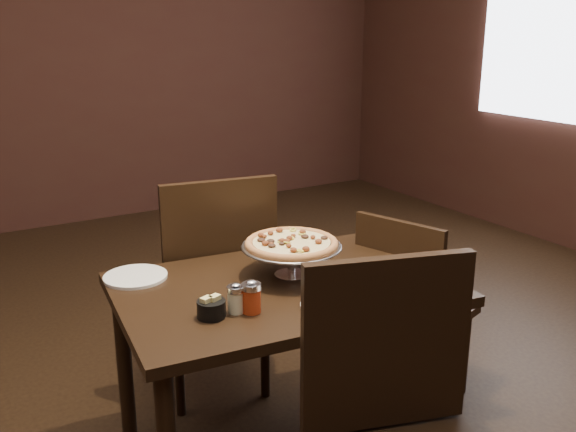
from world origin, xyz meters
TOP-DOWN VIEW (x-y plane):
  - room at (0.06, 0.03)m, footprint 6.04×7.04m
  - dining_table at (0.01, 0.04)m, footprint 1.21×0.87m
  - pizza_stand at (0.07, 0.09)m, footprint 0.36×0.36m
  - parmesan_shaker at (-0.23, -0.08)m, footprint 0.06×0.06m
  - pepper_flake_shaker at (-0.19, -0.10)m, footprint 0.06×0.06m
  - packet_caddy at (-0.31, -0.07)m, footprint 0.09×0.09m
  - napkin_stack at (0.18, -0.23)m, footprint 0.16×0.16m
  - plate_left at (-0.41, 0.36)m, footprint 0.22×0.22m
  - plate_near at (0.06, -0.21)m, footprint 0.23×0.23m
  - serving_spatula at (0.19, 0.02)m, footprint 0.14×0.14m
  - chair_far at (-0.01, 0.58)m, footprint 0.53×0.53m
  - chair_side at (0.65, 0.10)m, footprint 0.49×0.49m

SIDE VIEW (x-z plane):
  - chair_side at x=0.65m, z-range 0.04..0.88m
  - chair_far at x=-0.01m, z-range 0.05..1.04m
  - dining_table at x=0.01m, z-range 0.26..0.96m
  - plate_left at x=-0.41m, z-range 0.71..0.72m
  - plate_near at x=0.06m, z-range 0.71..0.72m
  - napkin_stack at x=0.18m, z-range 0.71..0.72m
  - packet_caddy at x=-0.31m, z-range 0.70..0.77m
  - parmesan_shaker at x=-0.23m, z-range 0.70..0.80m
  - pepper_flake_shaker at x=-0.19m, z-range 0.70..0.81m
  - serving_spatula at x=0.19m, z-range 0.81..0.83m
  - pizza_stand at x=0.07m, z-range 0.75..0.90m
  - room at x=0.06m, z-range -0.02..2.82m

